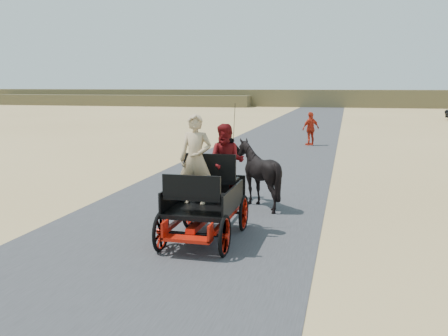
% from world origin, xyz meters
% --- Properties ---
extents(ground, '(140.00, 140.00, 0.00)m').
position_xyz_m(ground, '(0.00, 0.00, 0.00)').
color(ground, tan).
extents(road, '(6.00, 140.00, 0.01)m').
position_xyz_m(road, '(0.00, 0.00, 0.01)').
color(road, '#38383A').
rests_on(road, ground).
extents(ridge_far, '(140.00, 6.00, 2.40)m').
position_xyz_m(ridge_far, '(0.00, 62.00, 1.20)').
color(ridge_far, brown).
rests_on(ridge_far, ground).
extents(ridge_near, '(40.00, 4.00, 1.60)m').
position_xyz_m(ridge_near, '(-30.00, 58.00, 0.80)').
color(ridge_near, brown).
rests_on(ridge_near, ground).
extents(carriage, '(1.30, 2.40, 0.72)m').
position_xyz_m(carriage, '(0.74, -2.21, 0.36)').
color(carriage, black).
rests_on(carriage, ground).
extents(horse_left, '(0.91, 2.01, 1.70)m').
position_xyz_m(horse_left, '(0.19, 0.79, 0.85)').
color(horse_left, black).
rests_on(horse_left, ground).
extents(horse_right, '(1.37, 1.54, 1.70)m').
position_xyz_m(horse_right, '(1.29, 0.79, 0.85)').
color(horse_right, black).
rests_on(horse_right, ground).
extents(driver_man, '(0.66, 0.43, 1.80)m').
position_xyz_m(driver_man, '(0.54, -2.16, 1.62)').
color(driver_man, tan).
rests_on(driver_man, carriage).
extents(passenger_woman, '(0.77, 0.60, 1.58)m').
position_xyz_m(passenger_woman, '(1.04, -1.61, 1.51)').
color(passenger_woman, '#660C0F').
rests_on(passenger_woman, carriage).
extents(pedestrian, '(1.03, 0.98, 1.73)m').
position_xyz_m(pedestrian, '(1.64, 14.32, 0.86)').
color(pedestrian, red).
rests_on(pedestrian, ground).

